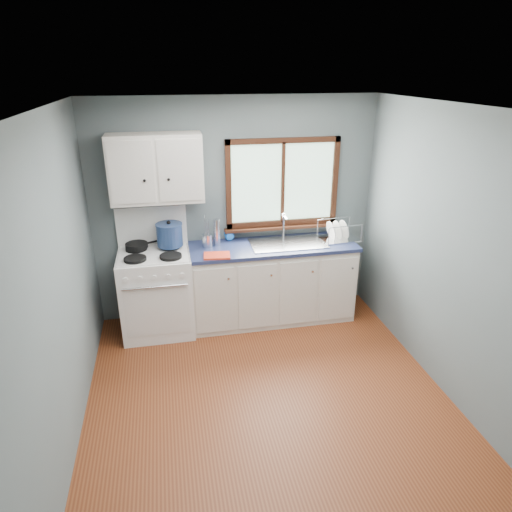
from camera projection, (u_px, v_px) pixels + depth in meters
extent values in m
cube|color=brown|center=(271.00, 405.00, 4.05)|extent=(3.20, 3.60, 0.02)
cube|color=white|center=(275.00, 107.00, 3.08)|extent=(3.20, 3.60, 0.02)
cube|color=slate|center=(236.00, 210.00, 5.20)|extent=(3.20, 0.02, 2.50)
cube|color=slate|center=(371.00, 455.00, 1.93)|extent=(3.20, 0.02, 2.50)
cube|color=slate|center=(54.00, 295.00, 3.27)|extent=(0.02, 3.60, 2.50)
cube|color=slate|center=(457.00, 260.00, 3.86)|extent=(0.02, 3.60, 2.50)
cube|color=white|center=(157.00, 293.00, 5.02)|extent=(0.76, 0.65, 0.92)
cube|color=white|center=(152.00, 226.00, 5.03)|extent=(0.76, 0.05, 0.44)
cube|color=silver|center=(153.00, 254.00, 4.84)|extent=(0.72, 0.59, 0.01)
cylinder|color=black|center=(135.00, 259.00, 4.66)|extent=(0.23, 0.23, 0.03)
cylinder|color=black|center=(171.00, 256.00, 4.73)|extent=(0.23, 0.23, 0.03)
cylinder|color=black|center=(136.00, 248.00, 4.94)|extent=(0.23, 0.23, 0.03)
cylinder|color=black|center=(170.00, 246.00, 5.00)|extent=(0.23, 0.23, 0.03)
cylinder|color=silver|center=(155.00, 287.00, 4.61)|extent=(0.66, 0.02, 0.02)
cube|color=silver|center=(157.00, 312.00, 4.75)|extent=(0.66, 0.01, 0.55)
cube|color=silver|center=(272.00, 283.00, 5.29)|extent=(1.85, 0.60, 0.88)
cube|color=black|center=(271.00, 313.00, 5.46)|extent=(1.85, 0.54, 0.08)
cube|color=#1B2446|center=(272.00, 246.00, 5.11)|extent=(1.89, 0.64, 0.04)
cube|color=silver|center=(288.00, 243.00, 5.13)|extent=(0.84, 0.46, 0.01)
cube|color=silver|center=(270.00, 251.00, 5.13)|extent=(0.36, 0.40, 0.14)
cube|color=silver|center=(305.00, 248.00, 5.20)|extent=(0.36, 0.40, 0.14)
cylinder|color=silver|center=(284.00, 226.00, 5.26)|extent=(0.02, 0.02, 0.28)
cylinder|color=silver|center=(285.00, 217.00, 5.15)|extent=(0.02, 0.16, 0.02)
sphere|color=silver|center=(284.00, 215.00, 5.21)|extent=(0.04, 0.04, 0.04)
cube|color=#9EC6A8|center=(282.00, 183.00, 5.16)|extent=(1.22, 0.01, 0.92)
cube|color=#371A0E|center=(284.00, 141.00, 4.97)|extent=(1.30, 0.05, 0.06)
cube|color=#371A0E|center=(282.00, 222.00, 5.33)|extent=(1.30, 0.05, 0.06)
cube|color=#371A0E|center=(228.00, 186.00, 5.03)|extent=(0.06, 0.05, 1.00)
cube|color=#371A0E|center=(335.00, 180.00, 5.26)|extent=(0.06, 0.05, 1.00)
cube|color=#371A0E|center=(283.00, 183.00, 5.15)|extent=(0.03, 0.05, 0.92)
cube|color=#371A0E|center=(282.00, 227.00, 5.32)|extent=(1.36, 0.10, 0.03)
cube|color=silver|center=(156.00, 168.00, 4.67)|extent=(0.95, 0.32, 0.70)
cube|color=silver|center=(131.00, 173.00, 4.48)|extent=(0.44, 0.01, 0.62)
cube|color=silver|center=(180.00, 171.00, 4.56)|extent=(0.44, 0.01, 0.62)
sphere|color=black|center=(145.00, 181.00, 4.52)|extent=(0.03, 0.03, 0.03)
sphere|color=black|center=(169.00, 180.00, 4.56)|extent=(0.03, 0.03, 0.03)
cylinder|color=black|center=(137.00, 245.00, 4.91)|extent=(0.31, 0.31, 0.05)
cube|color=black|center=(152.00, 242.00, 5.00)|extent=(0.13, 0.08, 0.01)
cylinder|color=navy|center=(170.00, 235.00, 4.93)|extent=(0.32, 0.32, 0.23)
cylinder|color=navy|center=(169.00, 224.00, 4.89)|extent=(0.33, 0.33, 0.02)
sphere|color=black|center=(169.00, 223.00, 4.88)|extent=(0.05, 0.05, 0.04)
cylinder|color=silver|center=(207.00, 241.00, 5.03)|extent=(0.12, 0.12, 0.14)
cylinder|color=silver|center=(208.00, 228.00, 4.98)|extent=(0.01, 0.01, 0.21)
cylinder|color=silver|center=(205.00, 226.00, 4.97)|extent=(0.01, 0.01, 0.24)
cylinder|color=silver|center=(207.00, 229.00, 4.96)|extent=(0.01, 0.01, 0.19)
cylinder|color=silver|center=(217.00, 232.00, 5.03)|extent=(0.08, 0.08, 0.30)
imported|color=blue|center=(230.00, 230.00, 5.16)|extent=(0.11, 0.11, 0.27)
cube|color=red|center=(217.00, 256.00, 4.79)|extent=(0.29, 0.22, 0.02)
cube|color=silver|center=(339.00, 238.00, 5.27)|extent=(0.46, 0.36, 0.02)
cylinder|color=silver|center=(329.00, 237.00, 5.05)|extent=(0.01, 0.01, 0.20)
cylinder|color=silver|center=(362.00, 233.00, 5.16)|extent=(0.01, 0.01, 0.20)
cylinder|color=silver|center=(317.00, 228.00, 5.32)|extent=(0.01, 0.01, 0.20)
cylinder|color=silver|center=(349.00, 225.00, 5.43)|extent=(0.01, 0.01, 0.20)
cylinder|color=silver|center=(346.00, 226.00, 5.06)|extent=(0.41, 0.05, 0.01)
cylinder|color=silver|center=(334.00, 218.00, 5.33)|extent=(0.41, 0.05, 0.01)
cylinder|color=white|center=(331.00, 231.00, 5.21)|extent=(0.08, 0.23, 0.22)
cylinder|color=white|center=(338.00, 230.00, 5.23)|extent=(0.08, 0.23, 0.22)
cylinder|color=white|center=(344.00, 229.00, 5.25)|extent=(0.08, 0.23, 0.22)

